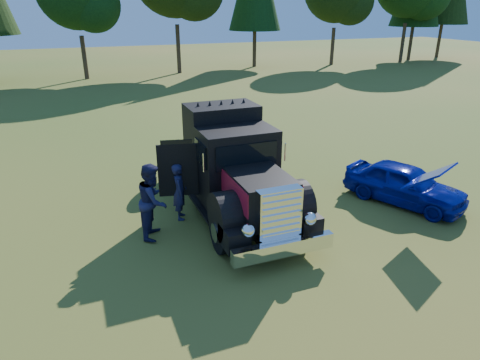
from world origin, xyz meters
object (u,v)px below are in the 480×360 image
hotrod_coupe (405,184)px  spectator_far (153,201)px  spectator_near (180,192)px  diamond_t_truck (232,170)px

hotrod_coupe → spectator_far: 7.56m
spectator_near → spectator_far: bearing=143.0°
diamond_t_truck → spectator_far: diamond_t_truck is taller
spectator_far → spectator_near: bearing=-27.2°
diamond_t_truck → hotrod_coupe: diamond_t_truck is taller
spectator_far → hotrod_coupe: bearing=-73.0°
diamond_t_truck → spectator_far: size_ratio=3.56×
hotrod_coupe → spectator_far: bearing=174.1°
diamond_t_truck → spectator_near: bearing=177.8°
diamond_t_truck → spectator_far: bearing=-164.6°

